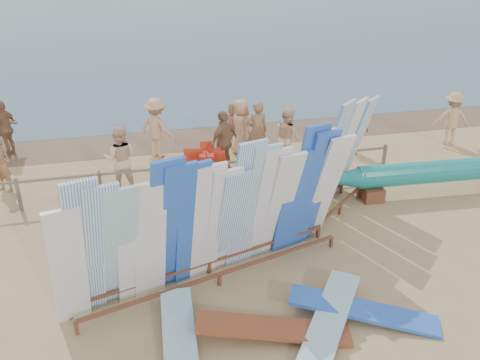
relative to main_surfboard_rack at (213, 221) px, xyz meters
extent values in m
plane|color=tan|center=(-0.27, 0.91, -1.36)|extent=(160.00, 160.00, 0.00)
cube|color=brown|center=(-0.27, 8.11, -1.36)|extent=(40.00, 2.60, 0.01)
cube|color=#6B6251|center=(-0.27, 3.91, -0.56)|extent=(12.00, 0.06, 0.06)
cube|color=#6B6251|center=(-4.27, 3.91, -0.91)|extent=(0.08, 0.08, 0.90)
cube|color=#6B6251|center=(-2.27, 3.91, -0.91)|extent=(0.08, 0.08, 0.90)
cube|color=#6B6251|center=(-0.27, 3.91, -0.91)|extent=(0.08, 0.08, 0.90)
cube|color=#6B6251|center=(1.73, 3.91, -0.91)|extent=(0.08, 0.08, 0.90)
cube|color=#6B6251|center=(3.73, 3.91, -0.91)|extent=(0.08, 0.08, 0.90)
cube|color=#6B6251|center=(5.73, 3.91, -0.91)|extent=(0.08, 0.08, 0.90)
cube|color=brown|center=(0.06, -0.23, -1.09)|extent=(5.41, 1.65, 0.06)
cube|color=brown|center=(-0.08, 0.22, -1.09)|extent=(5.41, 1.65, 0.06)
cube|color=white|center=(-2.64, -0.78, -0.11)|extent=(0.73, 0.71, 2.50)
cube|color=white|center=(-2.34, -0.69, 0.12)|extent=(0.79, 0.93, 2.97)
cube|color=white|center=(-2.05, -0.60, 0.05)|extent=(0.82, 1.03, 2.83)
cube|color=#82BED1|center=(-1.75, -0.51, -0.01)|extent=(0.83, 1.04, 2.71)
cube|color=white|center=(-1.54, -0.45, -0.04)|extent=(0.76, 0.82, 2.65)
cube|color=white|center=(-1.24, -0.36, -0.09)|extent=(0.74, 0.76, 2.54)
cube|color=blue|center=(-0.94, -0.28, 0.15)|extent=(0.81, 0.97, 3.02)
cube|color=blue|center=(-0.73, -0.21, 0.08)|extent=(0.82, 1.01, 2.89)
cube|color=blue|center=(-0.43, -0.13, 0.05)|extent=(0.77, 0.84, 2.81)
cube|color=white|center=(-0.14, -0.04, -0.01)|extent=(0.76, 0.83, 2.70)
cube|color=white|center=(0.16, 0.05, -0.08)|extent=(0.79, 0.93, 2.56)
cube|color=white|center=(0.37, 0.11, -0.14)|extent=(0.80, 0.95, 2.44)
cube|color=white|center=(0.67, 0.20, 0.13)|extent=(0.77, 0.84, 2.98)
cube|color=#82BED1|center=(0.97, 0.28, 0.07)|extent=(0.79, 0.91, 2.86)
cube|color=white|center=(1.18, 0.35, 0.01)|extent=(0.79, 0.91, 2.74)
cube|color=white|center=(1.48, 0.43, -0.06)|extent=(0.82, 1.02, 2.59)
cube|color=blue|center=(1.78, 0.52, -0.09)|extent=(0.75, 0.77, 2.54)
cube|color=blue|center=(2.07, 0.61, 0.16)|extent=(0.77, 0.83, 3.04)
cube|color=blue|center=(2.28, 0.67, 0.09)|extent=(0.81, 0.97, 2.90)
cube|color=white|center=(2.58, 0.76, 0.01)|extent=(0.85, 1.10, 2.74)
cube|color=brown|center=(3.52, 1.90, -1.08)|extent=(1.71, 1.51, 0.07)
cube|color=brown|center=(3.20, 2.26, -1.08)|extent=(1.71, 1.51, 0.07)
cube|color=white|center=(2.58, 1.40, -0.09)|extent=(0.89, 0.90, 2.54)
cube|color=white|center=(3.10, 1.85, 0.16)|extent=(1.00, 1.02, 3.04)
cube|color=white|center=(3.62, 2.31, 0.10)|extent=(1.02, 1.04, 2.92)
cube|color=white|center=(4.14, 2.76, 0.04)|extent=(1.03, 1.06, 2.79)
cube|color=brown|center=(4.66, 2.48, -1.18)|extent=(0.55, 0.64, 0.37)
cylinder|color=teal|center=(6.51, 2.38, -0.70)|extent=(4.56, 0.86, 0.62)
cone|color=teal|center=(3.73, 2.53, -0.70)|extent=(1.26, 0.64, 0.57)
cube|color=brown|center=(2.45, 1.67, -0.60)|extent=(1.08, 0.88, 0.06)
cube|color=white|center=(2.45, 1.67, -0.32)|extent=(0.49, 0.16, 0.45)
cube|color=#984B29|center=(0.69, -1.86, -1.36)|extent=(2.75, 1.14, 0.39)
cube|color=blue|center=(2.43, -1.76, -1.36)|extent=(2.67, 1.68, 0.34)
cube|color=#82BED1|center=(-0.93, -1.86, -1.36)|extent=(0.72, 2.72, 0.30)
cube|color=#82BED1|center=(1.66, -1.95, -1.36)|extent=(2.05, 2.49, 0.37)
cube|color=#B52713|center=(0.24, 4.70, -1.05)|extent=(0.63, 0.59, 0.05)
cube|color=#B52713|center=(0.29, 4.93, -0.78)|extent=(0.55, 0.27, 0.53)
cube|color=#B52713|center=(1.05, 4.68, -1.06)|extent=(0.63, 0.60, 0.05)
cube|color=#B52713|center=(0.98, 4.90, -0.79)|extent=(0.55, 0.29, 0.52)
cube|color=#B52713|center=(0.68, 4.86, -0.87)|extent=(0.53, 0.74, 0.49)
cube|color=#B52713|center=(0.73, 5.13, -0.56)|extent=(0.42, 0.22, 0.31)
imported|color=#8C6042|center=(5.48, 5.57, -0.56)|extent=(0.99, 0.89, 1.60)
imported|color=tan|center=(-0.57, 6.65, -0.41)|extent=(1.26, 1.18, 1.89)
imported|color=#8C6042|center=(-4.84, 5.20, -0.58)|extent=(0.65, 0.56, 1.56)
imported|color=#8C6042|center=(1.24, 5.16, -0.44)|extent=(1.13, 1.03, 1.83)
imported|color=beige|center=(-1.71, 4.51, -0.44)|extent=(0.96, 0.59, 1.84)
imported|color=#8C6042|center=(-5.15, 7.76, -0.45)|extent=(0.83, 1.16, 1.82)
imported|color=#8C6042|center=(2.37, 5.71, -0.43)|extent=(0.69, 0.39, 1.87)
imported|color=beige|center=(1.96, 6.97, -0.59)|extent=(1.24, 1.41, 1.54)
imported|color=beige|center=(3.16, 5.15, -0.47)|extent=(0.74, 0.96, 1.79)
imported|color=tan|center=(2.02, 6.29, -0.47)|extent=(0.69, 0.96, 1.78)
imported|color=tan|center=(8.95, 5.54, -0.48)|extent=(1.24, 0.85, 1.77)
camera|label=1|loc=(-1.40, -8.33, 4.97)|focal=38.00mm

